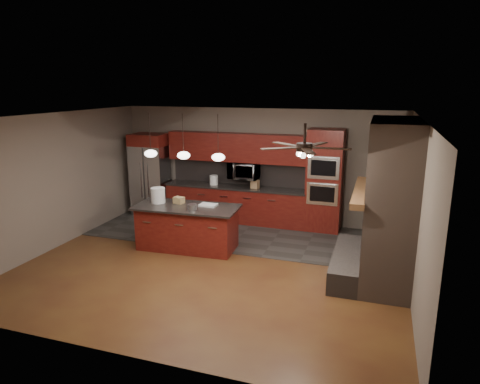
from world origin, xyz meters
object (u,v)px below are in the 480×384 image
at_px(white_bucket, 158,195).
at_px(counter_box, 255,184).
at_px(microwave, 244,171).
at_px(cardboard_box, 179,200).
at_px(kitchen_island, 187,227).
at_px(refrigerator, 151,174).
at_px(oven_tower, 324,181).
at_px(paint_can, 192,207).
at_px(paint_tray, 208,205).
at_px(counter_bucket, 214,180).

height_order(white_bucket, counter_box, white_bucket).
relative_size(microwave, cardboard_box, 3.47).
xyz_separation_m(microwave, kitchen_island, (-0.56, -2.13, -0.83)).
bearing_deg(cardboard_box, counter_box, 73.08).
height_order(refrigerator, white_bucket, refrigerator).
height_order(refrigerator, cardboard_box, refrigerator).
xyz_separation_m(oven_tower, microwave, (-1.98, 0.06, 0.11)).
height_order(refrigerator, kitchen_island, refrigerator).
xyz_separation_m(microwave, cardboard_box, (-0.80, -1.97, -0.31)).
bearing_deg(paint_can, oven_tower, 44.80).
height_order(oven_tower, paint_can, oven_tower).
xyz_separation_m(oven_tower, counter_box, (-1.66, -0.04, -0.19)).
distance_m(refrigerator, paint_tray, 3.00).
bearing_deg(white_bucket, oven_tower, 31.95).
bearing_deg(microwave, paint_can, -98.02).
relative_size(oven_tower, counter_box, 11.69).
bearing_deg(counter_bucket, microwave, 3.68).
xyz_separation_m(kitchen_island, counter_box, (0.87, 2.03, 0.54)).
height_order(oven_tower, kitchen_island, oven_tower).
bearing_deg(refrigerator, microwave, 2.99).
xyz_separation_m(cardboard_box, counter_box, (1.12, 1.87, 0.01)).
bearing_deg(white_bucket, paint_tray, 5.04).
xyz_separation_m(oven_tower, paint_tray, (-2.12, -1.91, -0.25)).
relative_size(oven_tower, paint_can, 13.44).
bearing_deg(kitchen_island, refrigerator, 131.30).
relative_size(kitchen_island, cardboard_box, 10.36).
distance_m(white_bucket, counter_box, 2.51).
height_order(refrigerator, paint_can, refrigerator).
bearing_deg(refrigerator, counter_box, 0.63).
height_order(paint_tray, cardboard_box, cardboard_box).
relative_size(counter_bucket, counter_box, 1.16).
xyz_separation_m(paint_tray, counter_box, (0.46, 1.87, 0.06)).
bearing_deg(paint_can, kitchen_island, 136.11).
bearing_deg(counter_box, paint_tray, -92.52).
bearing_deg(counter_bucket, counter_box, -2.61).
bearing_deg(paint_can, refrigerator, 134.54).
relative_size(oven_tower, paint_tray, 6.77).
relative_size(kitchen_island, paint_tray, 6.22).
bearing_deg(paint_tray, oven_tower, 42.97).
bearing_deg(oven_tower, microwave, 178.34).
xyz_separation_m(refrigerator, counter_bucket, (1.73, 0.08, -0.05)).
height_order(kitchen_island, white_bucket, white_bucket).
relative_size(kitchen_island, counter_bucket, 9.30).
bearing_deg(cardboard_box, refrigerator, 146.79).
bearing_deg(kitchen_island, counter_bucket, 93.05).
distance_m(refrigerator, white_bucket, 2.31).
height_order(paint_tray, counter_bucket, counter_bucket).
relative_size(cardboard_box, counter_box, 1.04).
xyz_separation_m(cardboard_box, counter_bucket, (0.03, 1.92, 0.03)).
relative_size(microwave, white_bucket, 2.28).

